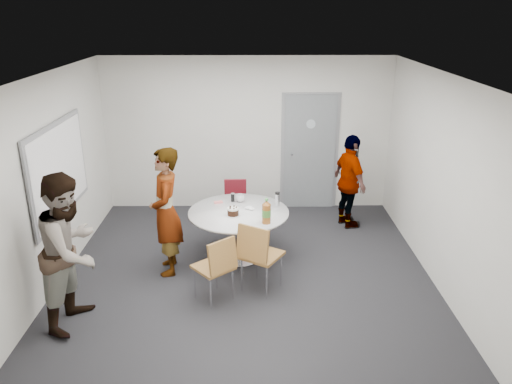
{
  "coord_description": "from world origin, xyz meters",
  "views": [
    {
      "loc": [
        0.08,
        -6.06,
        3.47
      ],
      "look_at": [
        0.13,
        0.25,
        1.11
      ],
      "focal_mm": 35.0,
      "sensor_mm": 36.0,
      "label": 1
    }
  ],
  "objects_px": {
    "person_left": "(71,250)",
    "person_right": "(350,182)",
    "chair_near_right": "(258,251)",
    "chair_far": "(235,199)",
    "whiteboard": "(59,170)",
    "door": "(309,152)",
    "person_main": "(166,212)",
    "chair_near_left": "(217,264)",
    "table": "(241,218)"
  },
  "relations": [
    {
      "from": "person_main",
      "to": "person_left",
      "type": "distance_m",
      "value": 1.46
    },
    {
      "from": "chair_near_right",
      "to": "person_left",
      "type": "relative_size",
      "value": 0.53
    },
    {
      "from": "whiteboard",
      "to": "person_right",
      "type": "distance_m",
      "value": 4.41
    },
    {
      "from": "chair_far",
      "to": "door",
      "type": "bearing_deg",
      "value": -146.5
    },
    {
      "from": "table",
      "to": "person_left",
      "type": "xyz_separation_m",
      "value": [
        -1.86,
        -1.49,
        0.26
      ]
    },
    {
      "from": "door",
      "to": "person_left",
      "type": "xyz_separation_m",
      "value": [
        -3.05,
        -3.54,
        -0.12
      ]
    },
    {
      "from": "chair_near_right",
      "to": "whiteboard",
      "type": "bearing_deg",
      "value": -162.52
    },
    {
      "from": "person_main",
      "to": "person_left",
      "type": "bearing_deg",
      "value": -45.87
    },
    {
      "from": "table",
      "to": "person_main",
      "type": "bearing_deg",
      "value": -161.73
    },
    {
      "from": "chair_near_right",
      "to": "chair_far",
      "type": "height_order",
      "value": "chair_near_right"
    },
    {
      "from": "chair_far",
      "to": "person_main",
      "type": "relative_size",
      "value": 0.45
    },
    {
      "from": "door",
      "to": "chair_near_left",
      "type": "relative_size",
      "value": 2.42
    },
    {
      "from": "table",
      "to": "chair_near_left",
      "type": "bearing_deg",
      "value": -103.16
    },
    {
      "from": "chair_near_left",
      "to": "person_right",
      "type": "bearing_deg",
      "value": 7.62
    },
    {
      "from": "door",
      "to": "table",
      "type": "height_order",
      "value": "door"
    },
    {
      "from": "chair_near_right",
      "to": "person_main",
      "type": "distance_m",
      "value": 1.38
    },
    {
      "from": "table",
      "to": "person_right",
      "type": "bearing_deg",
      "value": 33.46
    },
    {
      "from": "whiteboard",
      "to": "door",
      "type": "bearing_deg",
      "value": 32.66
    },
    {
      "from": "person_main",
      "to": "chair_near_left",
      "type": "bearing_deg",
      "value": 33.54
    },
    {
      "from": "table",
      "to": "person_left",
      "type": "bearing_deg",
      "value": -141.32
    },
    {
      "from": "chair_near_right",
      "to": "person_main",
      "type": "xyz_separation_m",
      "value": [
        -1.22,
        0.58,
        0.3
      ]
    },
    {
      "from": "chair_far",
      "to": "chair_near_left",
      "type": "bearing_deg",
      "value": 85.47
    },
    {
      "from": "door",
      "to": "whiteboard",
      "type": "relative_size",
      "value": 1.12
    },
    {
      "from": "whiteboard",
      "to": "person_main",
      "type": "relative_size",
      "value": 1.08
    },
    {
      "from": "person_left",
      "to": "person_right",
      "type": "height_order",
      "value": "person_left"
    },
    {
      "from": "whiteboard",
      "to": "chair_near_left",
      "type": "bearing_deg",
      "value": -22.75
    },
    {
      "from": "table",
      "to": "person_main",
      "type": "relative_size",
      "value": 0.81
    },
    {
      "from": "whiteboard",
      "to": "chair_far",
      "type": "xyz_separation_m",
      "value": [
        2.26,
        1.4,
        -0.97
      ]
    },
    {
      "from": "chair_near_right",
      "to": "chair_far",
      "type": "xyz_separation_m",
      "value": [
        -0.34,
        2.06,
        -0.1
      ]
    },
    {
      "from": "door",
      "to": "table",
      "type": "xyz_separation_m",
      "value": [
        -1.19,
        -2.05,
        -0.38
      ]
    },
    {
      "from": "person_left",
      "to": "person_right",
      "type": "bearing_deg",
      "value": -43.27
    },
    {
      "from": "chair_near_left",
      "to": "chair_far",
      "type": "relative_size",
      "value": 1.09
    },
    {
      "from": "chair_far",
      "to": "person_right",
      "type": "height_order",
      "value": "person_right"
    },
    {
      "from": "chair_near_left",
      "to": "door",
      "type": "bearing_deg",
      "value": 24.56
    },
    {
      "from": "chair_far",
      "to": "person_left",
      "type": "xyz_separation_m",
      "value": [
        -1.75,
        -2.65,
        0.43
      ]
    },
    {
      "from": "chair_near_left",
      "to": "whiteboard",
      "type": "bearing_deg",
      "value": 116.37
    },
    {
      "from": "chair_near_right",
      "to": "person_main",
      "type": "height_order",
      "value": "person_main"
    },
    {
      "from": "door",
      "to": "person_right",
      "type": "bearing_deg",
      "value": -57.23
    },
    {
      "from": "whiteboard",
      "to": "chair_near_right",
      "type": "height_order",
      "value": "whiteboard"
    },
    {
      "from": "chair_near_left",
      "to": "chair_far",
      "type": "bearing_deg",
      "value": 45.38
    },
    {
      "from": "chair_near_right",
      "to": "person_left",
      "type": "height_order",
      "value": "person_left"
    },
    {
      "from": "chair_near_left",
      "to": "chair_near_right",
      "type": "height_order",
      "value": "chair_near_right"
    },
    {
      "from": "whiteboard",
      "to": "person_right",
      "type": "xyz_separation_m",
      "value": [
        4.13,
        1.4,
        -0.67
      ]
    },
    {
      "from": "chair_near_left",
      "to": "chair_near_right",
      "type": "relative_size",
      "value": 0.92
    },
    {
      "from": "chair_near_right",
      "to": "person_right",
      "type": "relative_size",
      "value": 0.61
    },
    {
      "from": "chair_far",
      "to": "whiteboard",
      "type": "bearing_deg",
      "value": 30.9
    },
    {
      "from": "table",
      "to": "person_main",
      "type": "distance_m",
      "value": 1.07
    },
    {
      "from": "chair_near_right",
      "to": "person_right",
      "type": "height_order",
      "value": "person_right"
    },
    {
      "from": "chair_far",
      "to": "person_left",
      "type": "bearing_deg",
      "value": 55.79
    },
    {
      "from": "table",
      "to": "chair_near_left",
      "type": "xyz_separation_m",
      "value": [
        -0.26,
        -1.12,
        -0.12
      ]
    }
  ]
}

